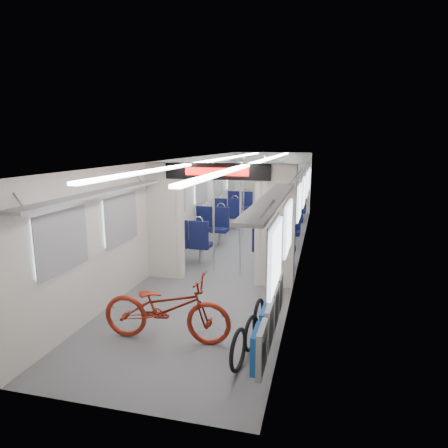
% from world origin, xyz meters
% --- Properties ---
extents(carriage, '(12.00, 12.02, 2.31)m').
position_xyz_m(carriage, '(0.00, -0.27, 1.50)').
color(carriage, '#515456').
rests_on(carriage, ground).
extents(bicycle, '(1.83, 0.72, 0.95)m').
position_xyz_m(bicycle, '(-0.08, -4.50, 0.47)').
color(bicycle, maroon).
rests_on(bicycle, ground).
extents(flip_bench, '(0.12, 2.10, 0.50)m').
position_xyz_m(flip_bench, '(1.35, -4.64, 0.58)').
color(flip_bench, gray).
rests_on(flip_bench, carriage).
extents(bike_hoop_a, '(0.12, 0.53, 0.53)m').
position_xyz_m(bike_hoop_a, '(1.03, -4.99, 0.24)').
color(bike_hoop_a, black).
rests_on(bike_hoop_a, ground).
extents(bike_hoop_b, '(0.14, 0.49, 0.48)m').
position_xyz_m(bike_hoop_b, '(1.10, -4.49, 0.22)').
color(bike_hoop_b, black).
rests_on(bike_hoop_b, ground).
extents(bike_hoop_c, '(0.10, 0.53, 0.53)m').
position_xyz_m(bike_hoop_c, '(1.12, -4.04, 0.24)').
color(bike_hoop_c, black).
rests_on(bike_hoop_c, ground).
extents(seat_bay_near_left, '(0.91, 2.07, 1.10)m').
position_xyz_m(seat_bay_near_left, '(-0.93, -0.09, 0.54)').
color(seat_bay_near_left, '#0B0F34').
rests_on(seat_bay_near_left, ground).
extents(seat_bay_near_right, '(0.91, 2.09, 1.11)m').
position_xyz_m(seat_bay_near_right, '(0.93, 0.03, 0.55)').
color(seat_bay_near_right, '#0B0F34').
rests_on(seat_bay_near_right, ground).
extents(seat_bay_far_left, '(0.89, 2.00, 1.08)m').
position_xyz_m(seat_bay_far_left, '(-0.93, 3.58, 0.53)').
color(seat_bay_far_left, '#0B0F34').
rests_on(seat_bay_far_left, ground).
extents(seat_bay_far_right, '(0.89, 2.00, 1.08)m').
position_xyz_m(seat_bay_far_right, '(0.94, 3.39, 0.53)').
color(seat_bay_far_right, '#0B0F34').
rests_on(seat_bay_far_right, ground).
extents(stanchion_near_left, '(0.04, 0.04, 2.30)m').
position_xyz_m(stanchion_near_left, '(-0.26, -1.42, 1.15)').
color(stanchion_near_left, silver).
rests_on(stanchion_near_left, ground).
extents(stanchion_near_right, '(0.04, 0.04, 2.30)m').
position_xyz_m(stanchion_near_right, '(0.36, -1.67, 1.15)').
color(stanchion_near_right, silver).
rests_on(stanchion_near_right, ground).
extents(stanchion_far_left, '(0.04, 0.04, 2.30)m').
position_xyz_m(stanchion_far_left, '(-0.26, 1.74, 1.15)').
color(stanchion_far_left, silver).
rests_on(stanchion_far_left, ground).
extents(stanchion_far_right, '(0.04, 0.04, 2.30)m').
position_xyz_m(stanchion_far_right, '(0.32, 1.79, 1.15)').
color(stanchion_far_right, silver).
rests_on(stanchion_far_right, ground).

